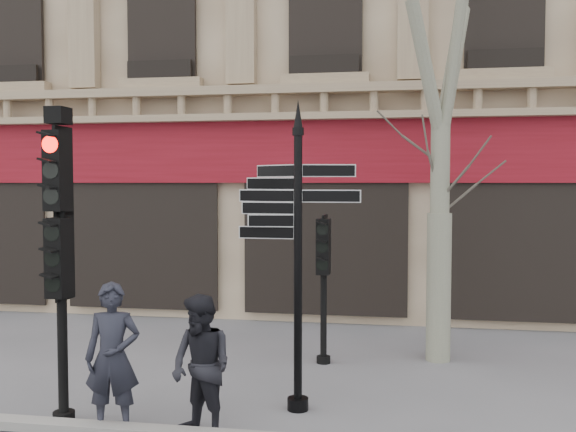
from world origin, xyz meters
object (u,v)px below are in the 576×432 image
Objects in this scene: traffic_signal_main at (60,225)px; pedestrian_b at (201,367)px; pedestrian_a at (113,358)px; fingerpost at (298,203)px; traffic_signal_secondary at (324,263)px.

traffic_signal_main is 2.43m from pedestrian_b.
traffic_signal_main is 2.17× the size of pedestrian_a.
traffic_signal_main reaches higher than pedestrian_a.
pedestrian_a is 1.09m from pedestrian_b.
traffic_signal_secondary is at bearing 99.34° from fingerpost.
traffic_signal_main is 1.63× the size of traffic_signal_secondary.
traffic_signal_main is 4.32m from traffic_signal_secondary.
fingerpost reaches higher than pedestrian_a.
pedestrian_a is (-2.13, -3.30, -0.77)m from traffic_signal_secondary.
fingerpost is 2.93m from pedestrian_a.
pedestrian_a is at bearing -150.64° from pedestrian_b.
traffic_signal_main reaches higher than pedestrian_b.
traffic_signal_secondary reaches higher than pedestrian_b.
fingerpost reaches higher than pedestrian_b.
traffic_signal_main reaches higher than traffic_signal_secondary.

